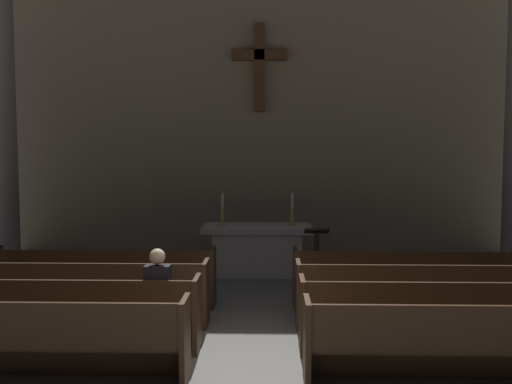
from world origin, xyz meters
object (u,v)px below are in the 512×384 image
at_px(pew_left_row_1, 23,340).
at_px(pew_right_row_3, 423,295).
at_px(altar, 257,249).
at_px(column_left_second, 0,101).
at_px(lectern, 316,260).
at_px(pew_left_row_3, 83,293).
at_px(pew_right_row_2, 445,316).
at_px(pew_right_row_1, 473,344).
at_px(pew_left_row_4, 103,277).
at_px(candlestick_right, 292,215).
at_px(lone_worshipper, 159,296).
at_px(pew_right_row_4, 407,279).
at_px(pew_left_row_2, 57,313).
at_px(candlestick_left, 223,215).

bearing_deg(pew_left_row_1, pew_right_row_3, 22.42).
height_order(pew_left_row_1, altar, altar).
relative_size(column_left_second, lectern, 6.26).
relative_size(pew_left_row_3, pew_right_row_2, 1.00).
bearing_deg(column_left_second, pew_right_row_2, -31.35).
height_order(pew_left_row_1, pew_right_row_3, same).
xyz_separation_m(pew_right_row_1, lectern, (-1.35, 4.16, 0.07)).
relative_size(pew_left_row_4, candlestick_right, 5.59).
xyz_separation_m(pew_right_row_3, lectern, (-1.35, 2.14, 0.07)).
xyz_separation_m(pew_right_row_2, lone_worshipper, (-3.60, 0.04, 0.22)).
distance_m(pew_right_row_4, candlestick_right, 3.00).
height_order(pew_left_row_3, pew_right_row_4, same).
height_order(pew_left_row_4, pew_right_row_1, same).
bearing_deg(pew_right_row_3, pew_left_row_1, -157.58).
bearing_deg(pew_left_row_2, pew_right_row_2, 0.00).
distance_m(altar, lone_worshipper, 4.46).
bearing_deg(candlestick_left, pew_left_row_1, -108.08).
bearing_deg(candlestick_right, altar, 180.00).
height_order(pew_left_row_2, candlestick_right, candlestick_right).
relative_size(lectern, lone_worshipper, 0.87).
xyz_separation_m(pew_left_row_1, lone_worshipper, (1.30, 1.05, 0.22)).
relative_size(pew_right_row_3, candlestick_left, 5.59).
xyz_separation_m(pew_right_row_2, column_left_second, (-7.78, 4.74, 3.05)).
xyz_separation_m(pew_left_row_1, pew_right_row_1, (4.90, 0.00, 0.00)).
bearing_deg(pew_left_row_2, column_left_second, 121.29).
bearing_deg(lectern, candlestick_right, 108.19).
bearing_deg(pew_right_row_4, candlestick_right, 126.95).
height_order(pew_right_row_2, candlestick_left, candlestick_left).
xyz_separation_m(pew_right_row_2, pew_right_row_4, (0.00, 2.02, 0.00)).
height_order(pew_right_row_3, lone_worshipper, lone_worshipper).
bearing_deg(lectern, column_left_second, 166.07).
bearing_deg(candlestick_right, pew_right_row_3, -62.33).
relative_size(pew_right_row_3, altar, 1.65).
distance_m(pew_right_row_2, lone_worshipper, 3.60).
height_order(pew_left_row_1, pew_left_row_3, same).
distance_m(pew_right_row_3, candlestick_right, 3.84).
height_order(candlestick_left, lectern, candlestick_left).
bearing_deg(pew_right_row_4, lectern, 140.28).
xyz_separation_m(pew_left_row_3, pew_right_row_3, (4.90, 0.00, 0.00)).
bearing_deg(pew_right_row_2, pew_left_row_3, 168.34).
bearing_deg(pew_right_row_1, pew_left_row_3, 157.58).
bearing_deg(candlestick_left, candlestick_right, 0.00).
xyz_separation_m(pew_left_row_3, pew_right_row_2, (4.90, -1.01, 0.00)).
bearing_deg(pew_left_row_4, pew_left_row_1, -90.00).
distance_m(pew_right_row_1, lone_worshipper, 3.75).
relative_size(pew_left_row_2, column_left_second, 0.50).
relative_size(pew_right_row_3, lone_worshipper, 2.75).
distance_m(altar, lectern, 1.62).
bearing_deg(candlestick_left, lectern, -33.77).
height_order(candlestick_right, lone_worshipper, candlestick_right).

